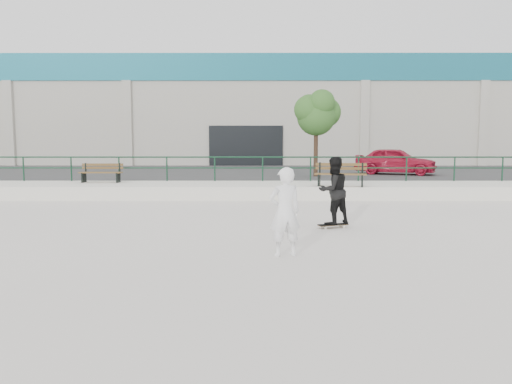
{
  "coord_description": "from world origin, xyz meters",
  "views": [
    {
      "loc": [
        0.79,
        -9.98,
        2.17
      ],
      "look_at": [
        0.75,
        2.0,
        0.94
      ],
      "focal_mm": 35.0,
      "sensor_mm": 36.0,
      "label": 1
    }
  ],
  "objects_px": {
    "bench_left": "(101,173)",
    "tree": "(317,112)",
    "bench_right": "(341,175)",
    "standing_skater": "(334,191)",
    "skateboard": "(333,225)",
    "seated_skater": "(285,212)",
    "red_car": "(395,161)"
  },
  "relations": [
    {
      "from": "bench_left",
      "to": "red_car",
      "type": "relative_size",
      "value": 0.43
    },
    {
      "from": "red_car",
      "to": "seated_skater",
      "type": "bearing_deg",
      "value": -179.09
    },
    {
      "from": "seated_skater",
      "to": "red_car",
      "type": "bearing_deg",
      "value": -126.32
    },
    {
      "from": "tree",
      "to": "standing_skater",
      "type": "distance_m",
      "value": 11.59
    },
    {
      "from": "skateboard",
      "to": "standing_skater",
      "type": "bearing_deg",
      "value": 25.42
    },
    {
      "from": "skateboard",
      "to": "seated_skater",
      "type": "xyz_separation_m",
      "value": [
        -1.38,
        -3.1,
        0.77
      ]
    },
    {
      "from": "bench_right",
      "to": "standing_skater",
      "type": "height_order",
      "value": "standing_skater"
    },
    {
      "from": "tree",
      "to": "standing_skater",
      "type": "relative_size",
      "value": 2.38
    },
    {
      "from": "bench_left",
      "to": "bench_right",
      "type": "relative_size",
      "value": 0.86
    },
    {
      "from": "tree",
      "to": "standing_skater",
      "type": "bearing_deg",
      "value": -94.51
    },
    {
      "from": "standing_skater",
      "to": "bench_right",
      "type": "bearing_deg",
      "value": -127.86
    },
    {
      "from": "standing_skater",
      "to": "bench_left",
      "type": "bearing_deg",
      "value": -70.13
    },
    {
      "from": "tree",
      "to": "red_car",
      "type": "height_order",
      "value": "tree"
    },
    {
      "from": "bench_left",
      "to": "red_car",
      "type": "height_order",
      "value": "red_car"
    },
    {
      "from": "tree",
      "to": "red_car",
      "type": "xyz_separation_m",
      "value": [
        4.13,
        1.4,
        -2.35
      ]
    },
    {
      "from": "bench_left",
      "to": "skateboard",
      "type": "distance_m",
      "value": 11.33
    },
    {
      "from": "bench_left",
      "to": "tree",
      "type": "relative_size",
      "value": 0.42
    },
    {
      "from": "red_car",
      "to": "tree",
      "type": "bearing_deg",
      "value": 131.74
    },
    {
      "from": "skateboard",
      "to": "seated_skater",
      "type": "height_order",
      "value": "seated_skater"
    },
    {
      "from": "red_car",
      "to": "skateboard",
      "type": "distance_m",
      "value": 13.66
    },
    {
      "from": "bench_right",
      "to": "red_car",
      "type": "distance_m",
      "value": 7.62
    },
    {
      "from": "red_car",
      "to": "standing_skater",
      "type": "relative_size",
      "value": 2.34
    },
    {
      "from": "bench_right",
      "to": "seated_skater",
      "type": "relative_size",
      "value": 1.16
    },
    {
      "from": "bench_left",
      "to": "skateboard",
      "type": "xyz_separation_m",
      "value": [
        8.22,
        -7.75,
        -0.81
      ]
    },
    {
      "from": "red_car",
      "to": "skateboard",
      "type": "height_order",
      "value": "red_car"
    },
    {
      "from": "red_car",
      "to": "seated_skater",
      "type": "relative_size",
      "value": 2.35
    },
    {
      "from": "skateboard",
      "to": "seated_skater",
      "type": "bearing_deg",
      "value": -133.65
    },
    {
      "from": "standing_skater",
      "to": "red_car",
      "type": "bearing_deg",
      "value": -138.46
    },
    {
      "from": "bench_right",
      "to": "seated_skater",
      "type": "height_order",
      "value": "seated_skater"
    },
    {
      "from": "tree",
      "to": "red_car",
      "type": "relative_size",
      "value": 1.02
    },
    {
      "from": "bench_left",
      "to": "standing_skater",
      "type": "height_order",
      "value": "standing_skater"
    },
    {
      "from": "red_car",
      "to": "bench_left",
      "type": "bearing_deg",
      "value": 133.37
    }
  ]
}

